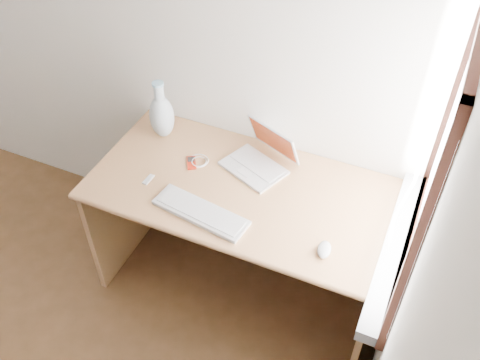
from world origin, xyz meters
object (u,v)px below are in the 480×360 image
at_px(laptop, 257,157).
at_px(external_keyboard, 201,212).
at_px(desk, 249,207).
at_px(vase, 162,115).

distance_m(laptop, external_keyboard, 0.43).
height_order(desk, laptop, laptop).
distance_m(desk, laptop, 0.29).
xyz_separation_m(desk, vase, (-0.54, 0.11, 0.36)).
bearing_deg(vase, external_keyboard, -44.63).
bearing_deg(desk, external_keyboard, -108.26).
height_order(desk, external_keyboard, external_keyboard).
bearing_deg(desk, laptop, 92.22).
relative_size(laptop, vase, 1.08).
bearing_deg(laptop, desk, -65.59).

